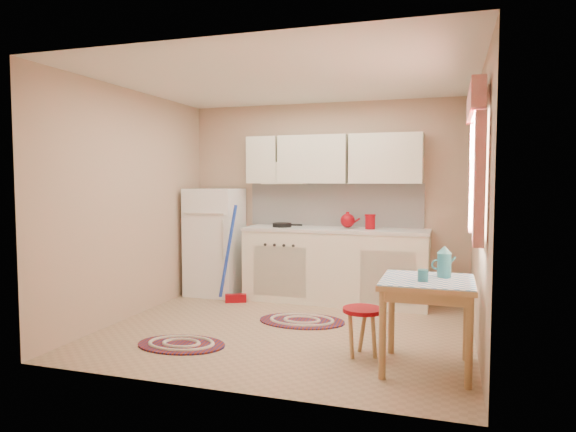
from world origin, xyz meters
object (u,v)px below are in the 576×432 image
Objects in this scene: base_cabinets at (335,267)px; table at (427,325)px; fridge at (215,242)px; stool at (362,332)px.

base_cabinets reaches higher than table.
table is at bearing -35.11° from fridge.
fridge reaches higher than table.
stool is at bearing 164.59° from table.
table reaches higher than stool.
fridge is at bearing 144.89° from table.
base_cabinets is 3.12× the size of table.
table is (1.19, -2.02, -0.08)m from base_cabinets.
base_cabinets is at bearing 1.78° from fridge.
stool is (0.65, -1.87, -0.23)m from base_cabinets.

